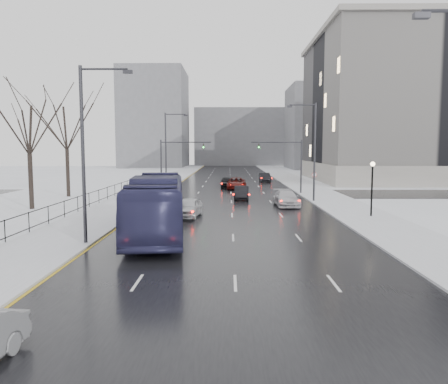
{
  "coord_description": "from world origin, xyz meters",
  "views": [
    {
      "loc": [
        -0.26,
        -4.28,
        5.5
      ],
      "look_at": [
        -0.6,
        25.48,
        2.5
      ],
      "focal_mm": 35.0,
      "sensor_mm": 36.0,
      "label": 1
    }
  ],
  "objects_px": {
    "tree_park_e": "(69,197)",
    "sedan_center_near": "(188,207)",
    "streetlight_r_mid": "(312,147)",
    "lamppost_r_mid": "(372,181)",
    "sedan_right_cross": "(236,183)",
    "streetlight_l_near": "(87,146)",
    "sedan_right_near": "(242,193)",
    "mast_signal_left": "(170,160)",
    "tree_park_d": "(32,210)",
    "bus": "(157,205)",
    "no_uturn_sign": "(314,177)",
    "sedan_right_far": "(286,198)",
    "sedan_center_far": "(227,182)",
    "streetlight_l_far": "(167,147)",
    "mast_signal_right": "(292,160)",
    "sedan_right_distant": "(265,177)"
  },
  "relations": [
    {
      "from": "lamppost_r_mid",
      "to": "sedan_center_far",
      "type": "distance_m",
      "value": 28.28
    },
    {
      "from": "no_uturn_sign",
      "to": "bus",
      "type": "height_order",
      "value": "bus"
    },
    {
      "from": "streetlight_r_mid",
      "to": "sedan_center_far",
      "type": "distance_m",
      "value": 18.61
    },
    {
      "from": "streetlight_r_mid",
      "to": "lamppost_r_mid",
      "type": "xyz_separation_m",
      "value": [
        2.83,
        -10.0,
        -2.67
      ]
    },
    {
      "from": "sedan_right_cross",
      "to": "sedan_center_near",
      "type": "bearing_deg",
      "value": -99.73
    },
    {
      "from": "no_uturn_sign",
      "to": "bus",
      "type": "xyz_separation_m",
      "value": [
        -14.0,
        -21.13,
        -0.38
      ]
    },
    {
      "from": "tree_park_e",
      "to": "streetlight_l_far",
      "type": "distance_m",
      "value": 14.01
    },
    {
      "from": "streetlight_r_mid",
      "to": "mast_signal_left",
      "type": "height_order",
      "value": "streetlight_r_mid"
    },
    {
      "from": "tree_park_e",
      "to": "streetlight_r_mid",
      "type": "bearing_deg",
      "value": -8.63
    },
    {
      "from": "tree_park_e",
      "to": "sedan_right_distant",
      "type": "bearing_deg",
      "value": 43.42
    },
    {
      "from": "bus",
      "to": "sedan_right_far",
      "type": "height_order",
      "value": "bus"
    },
    {
      "from": "mast_signal_right",
      "to": "sedan_center_near",
      "type": "xyz_separation_m",
      "value": [
        -10.83,
        -17.95,
        -3.31
      ]
    },
    {
      "from": "sedan_right_cross",
      "to": "mast_signal_left",
      "type": "bearing_deg",
      "value": -142.94
    },
    {
      "from": "mast_signal_left",
      "to": "sedan_center_far",
      "type": "distance_m",
      "value": 10.84
    },
    {
      "from": "sedan_center_far",
      "to": "lamppost_r_mid",
      "type": "bearing_deg",
      "value": -67.69
    },
    {
      "from": "bus",
      "to": "sedan_right_distant",
      "type": "bearing_deg",
      "value": 70.17
    },
    {
      "from": "sedan_center_far",
      "to": "sedan_right_far",
      "type": "bearing_deg",
      "value": -75.2
    },
    {
      "from": "streetlight_r_mid",
      "to": "sedan_right_distant",
      "type": "xyz_separation_m",
      "value": [
        -2.58,
        26.51,
        -4.85
      ]
    },
    {
      "from": "sedan_center_near",
      "to": "streetlight_l_far",
      "type": "bearing_deg",
      "value": 109.16
    },
    {
      "from": "sedan_center_near",
      "to": "sedan_right_cross",
      "type": "height_order",
      "value": "sedan_right_cross"
    },
    {
      "from": "bus",
      "to": "streetlight_l_far",
      "type": "bearing_deg",
      "value": 90.15
    },
    {
      "from": "sedan_right_cross",
      "to": "sedan_right_distant",
      "type": "relative_size",
      "value": 1.25
    },
    {
      "from": "mast_signal_left",
      "to": "sedan_right_distant",
      "type": "distance_m",
      "value": 22.82
    },
    {
      "from": "no_uturn_sign",
      "to": "sedan_right_far",
      "type": "xyz_separation_m",
      "value": [
        -4.03,
        -7.31,
        -1.52
      ]
    },
    {
      "from": "streetlight_r_mid",
      "to": "streetlight_l_far",
      "type": "relative_size",
      "value": 1.0
    },
    {
      "from": "lamppost_r_mid",
      "to": "bus",
      "type": "xyz_separation_m",
      "value": [
        -15.8,
        -7.13,
        -1.02
      ]
    },
    {
      "from": "tree_park_d",
      "to": "sedan_center_near",
      "type": "distance_m",
      "value": 14.86
    },
    {
      "from": "sedan_right_near",
      "to": "sedan_right_far",
      "type": "bearing_deg",
      "value": -49.84
    },
    {
      "from": "tree_park_d",
      "to": "streetlight_r_mid",
      "type": "relative_size",
      "value": 1.25
    },
    {
      "from": "tree_park_e",
      "to": "streetlight_r_mid",
      "type": "relative_size",
      "value": 1.35
    },
    {
      "from": "mast_signal_left",
      "to": "sedan_right_distant",
      "type": "xyz_separation_m",
      "value": [
        12.92,
        18.52,
        -3.34
      ]
    },
    {
      "from": "streetlight_l_far",
      "to": "lamppost_r_mid",
      "type": "xyz_separation_m",
      "value": [
        19.17,
        -22.0,
        -2.67
      ]
    },
    {
      "from": "lamppost_r_mid",
      "to": "sedan_right_cross",
      "type": "distance_m",
      "value": 26.21
    },
    {
      "from": "streetlight_r_mid",
      "to": "bus",
      "type": "distance_m",
      "value": 21.8
    },
    {
      "from": "streetlight_l_near",
      "to": "sedan_right_near",
      "type": "distance_m",
      "value": 24.31
    },
    {
      "from": "tree_park_e",
      "to": "sedan_center_far",
      "type": "xyz_separation_m",
      "value": [
        17.7,
        11.75,
        0.8
      ]
    },
    {
      "from": "sedan_right_cross",
      "to": "sedan_right_far",
      "type": "relative_size",
      "value": 1.08
    },
    {
      "from": "tree_park_d",
      "to": "mast_signal_left",
      "type": "xyz_separation_m",
      "value": [
        10.47,
        14.0,
        4.11
      ]
    },
    {
      "from": "tree_park_e",
      "to": "bus",
      "type": "relative_size",
      "value": 1.0
    },
    {
      "from": "mast_signal_left",
      "to": "sedan_right_near",
      "type": "height_order",
      "value": "mast_signal_left"
    },
    {
      "from": "tree_park_e",
      "to": "no_uturn_sign",
      "type": "distance_m",
      "value": 27.5
    },
    {
      "from": "streetlight_r_mid",
      "to": "lamppost_r_mid",
      "type": "bearing_deg",
      "value": -74.18
    },
    {
      "from": "tree_park_d",
      "to": "streetlight_l_near",
      "type": "bearing_deg",
      "value": -55.47
    },
    {
      "from": "tree_park_d",
      "to": "bus",
      "type": "relative_size",
      "value": 0.93
    },
    {
      "from": "tree_park_e",
      "to": "sedan_center_near",
      "type": "relative_size",
      "value": 3.02
    },
    {
      "from": "mast_signal_right",
      "to": "sedan_right_near",
      "type": "height_order",
      "value": "mast_signal_right"
    },
    {
      "from": "sedan_right_cross",
      "to": "streetlight_l_far",
      "type": "bearing_deg",
      "value": -166.88
    },
    {
      "from": "sedan_center_near",
      "to": "sedan_right_near",
      "type": "xyz_separation_m",
      "value": [
        4.59,
        11.9,
        -0.05
      ]
    },
    {
      "from": "mast_signal_left",
      "to": "sedan_center_far",
      "type": "bearing_deg",
      "value": 48.62
    },
    {
      "from": "tree_park_d",
      "to": "bus",
      "type": "height_order",
      "value": "tree_park_d"
    }
  ]
}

